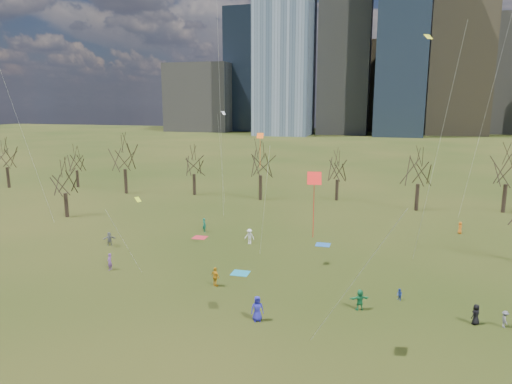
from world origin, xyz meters
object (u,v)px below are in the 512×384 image
(blanket_teal, at_px, (240,273))
(person_4, at_px, (215,277))
(blanket_navy, at_px, (323,245))
(blanket_crimson, at_px, (200,237))
(person_0, at_px, (257,309))

(blanket_teal, distance_m, person_4, 3.74)
(person_4, bearing_deg, blanket_navy, -89.66)
(blanket_crimson, relative_size, person_0, 0.85)
(blanket_navy, bearing_deg, blanket_teal, -120.56)
(blanket_navy, bearing_deg, blanket_crimson, -175.59)
(blanket_teal, xyz_separation_m, person_4, (-1.17, -3.45, 0.84))
(person_0, bearing_deg, blanket_navy, 60.62)
(blanket_teal, distance_m, blanket_crimson, 12.49)
(blanket_navy, height_order, blanket_crimson, same)
(blanket_navy, distance_m, person_0, 19.48)
(blanket_crimson, xyz_separation_m, person_0, (11.99, -18.22, 0.93))
(blanket_crimson, relative_size, person_4, 0.94)
(blanket_teal, relative_size, blanket_crimson, 1.00)
(blanket_teal, distance_m, blanket_navy, 12.42)
(person_0, xyz_separation_m, person_4, (-5.17, 5.18, -0.09))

